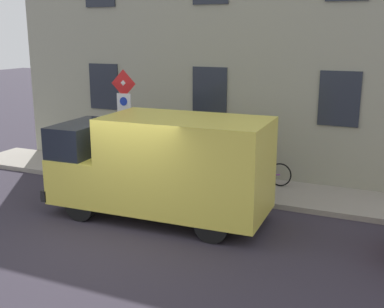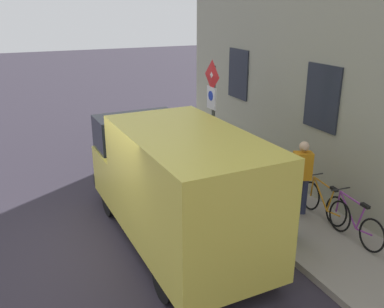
{
  "view_description": "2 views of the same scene",
  "coord_description": "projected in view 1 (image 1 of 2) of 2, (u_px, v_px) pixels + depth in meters",
  "views": [
    {
      "loc": [
        -8.68,
        -5.49,
        4.37
      ],
      "look_at": [
        2.66,
        -0.43,
        1.26
      ],
      "focal_mm": 45.38,
      "sensor_mm": 36.0,
      "label": 1
    },
    {
      "loc": [
        -1.66,
        -7.37,
        4.63
      ],
      "look_at": [
        2.03,
        0.84,
        1.41
      ],
      "focal_mm": 39.09,
      "sensor_mm": 36.0,
      "label": 2
    }
  ],
  "objects": [
    {
      "name": "sidewalk_slab",
      "position": [
        196.0,
        182.0,
        14.35
      ],
      "size": [
        2.11,
        15.8,
        0.14
      ],
      "primitive_type": "cube",
      "color": "gray",
      "rests_on": "ground_plane"
    },
    {
      "name": "pedestrian",
      "position": [
        216.0,
        150.0,
        14.03
      ],
      "size": [
        0.47,
        0.39,
        1.72
      ],
      "rotation": [
        0.0,
        0.0,
        1.18
      ],
      "color": "#262B47",
      "rests_on": "sidewalk_slab"
    },
    {
      "name": "litter_bin",
      "position": [
        231.0,
        177.0,
        13.06
      ],
      "size": [
        0.44,
        0.44,
        0.9
      ],
      "primitive_type": "cylinder",
      "color": "#2D5133",
      "rests_on": "sidewalk_slab"
    },
    {
      "name": "bicycle_orange",
      "position": [
        234.0,
        168.0,
        14.28
      ],
      "size": [
        0.46,
        1.71,
        0.89
      ],
      "rotation": [
        0.0,
        0.0,
        1.48
      ],
      "color": "black",
      "rests_on": "sidewalk_slab"
    },
    {
      "name": "delivery_van",
      "position": [
        163.0,
        165.0,
        11.47
      ],
      "size": [
        2.19,
        5.4,
        2.5
      ],
      "rotation": [
        0.0,
        0.0,
        1.61
      ],
      "color": "#DFCE4B",
      "rests_on": "ground_plane"
    },
    {
      "name": "bicycle_purple",
      "position": [
        262.0,
        171.0,
        13.95
      ],
      "size": [
        0.46,
        1.71,
        0.89
      ],
      "rotation": [
        0.0,
        0.0,
        1.5
      ],
      "color": "black",
      "rests_on": "sidewalk_slab"
    },
    {
      "name": "ground_plane",
      "position": [
        127.0,
        232.0,
        10.92
      ],
      "size": [
        80.0,
        80.0,
        0.0
      ],
      "primitive_type": "plane",
      "color": "#2F2A35"
    },
    {
      "name": "sign_post_stacked",
      "position": [
        125.0,
        110.0,
        13.8
      ],
      "size": [
        0.15,
        0.56,
        3.12
      ],
      "color": "#474C47",
      "rests_on": "sidewalk_slab"
    },
    {
      "name": "building_facade",
      "position": [
        215.0,
        42.0,
        14.61
      ],
      "size": [
        0.75,
        13.8,
        8.22
      ],
      "color": "gray",
      "rests_on": "ground_plane"
    }
  ]
}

